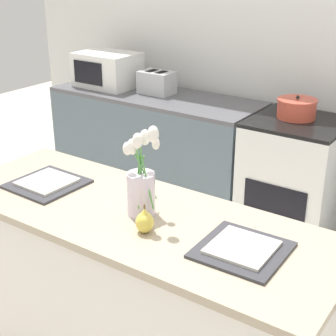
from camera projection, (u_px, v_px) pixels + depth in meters
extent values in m
cube|color=silver|center=(314.00, 41.00, 3.52)|extent=(5.20, 0.08, 2.70)
cube|color=silver|center=(137.00, 302.00, 2.36)|extent=(1.76, 0.62, 0.85)
cube|color=tan|center=(135.00, 216.00, 2.19)|extent=(1.80, 0.66, 0.03)
cube|color=slate|center=(156.00, 151.00, 4.13)|extent=(1.68, 0.60, 0.87)
cube|color=#515156|center=(155.00, 96.00, 3.95)|extent=(1.68, 0.60, 0.03)
cube|color=silver|center=(293.00, 185.00, 3.51)|extent=(0.60, 0.60, 0.88)
cube|color=black|center=(299.00, 122.00, 3.34)|extent=(0.60, 0.60, 0.02)
cube|color=black|center=(274.00, 206.00, 3.30)|extent=(0.42, 0.01, 0.29)
cylinder|color=silver|center=(141.00, 194.00, 2.14)|extent=(0.12, 0.12, 0.19)
cylinder|color=#569E4C|center=(146.00, 172.00, 2.07)|extent=(0.10, 0.03, 0.30)
ellipsoid|color=white|center=(153.00, 134.00, 1.97)|extent=(0.05, 0.05, 0.07)
cylinder|color=#569E4C|center=(145.00, 176.00, 2.12)|extent=(0.05, 0.09, 0.23)
ellipsoid|color=white|center=(156.00, 144.00, 2.09)|extent=(0.03, 0.03, 0.05)
cylinder|color=#569E4C|center=(142.00, 174.00, 2.11)|extent=(0.03, 0.10, 0.25)
ellipsoid|color=white|center=(145.00, 137.00, 2.10)|extent=(0.04, 0.04, 0.07)
cylinder|color=#569E4C|center=(137.00, 178.00, 2.12)|extent=(0.08, 0.02, 0.22)
ellipsoid|color=white|center=(128.00, 148.00, 2.09)|extent=(0.04, 0.04, 0.06)
cylinder|color=#569E4C|center=(137.00, 178.00, 2.10)|extent=(0.02, 0.04, 0.24)
ellipsoid|color=white|center=(132.00, 147.00, 2.04)|extent=(0.04, 0.04, 0.07)
cylinder|color=#569E4C|center=(140.00, 173.00, 2.09)|extent=(0.05, 0.09, 0.28)
ellipsoid|color=white|center=(138.00, 141.00, 1.99)|extent=(0.04, 0.04, 0.06)
ellipsoid|color=#E5CC4C|center=(145.00, 222.00, 2.02)|extent=(0.07, 0.07, 0.08)
cone|color=#E5CC4C|center=(145.00, 212.00, 2.00)|extent=(0.04, 0.04, 0.03)
cylinder|color=brown|center=(144.00, 207.00, 1.99)|extent=(0.01, 0.01, 0.02)
cube|color=#333338|center=(47.00, 184.00, 2.44)|extent=(0.32, 0.32, 0.01)
cube|color=silver|center=(47.00, 181.00, 2.44)|extent=(0.23, 0.23, 0.01)
cube|color=#333338|center=(242.00, 250.00, 1.90)|extent=(0.32, 0.32, 0.01)
cube|color=silver|center=(242.00, 247.00, 1.89)|extent=(0.23, 0.23, 0.01)
cube|color=#B7BABC|center=(157.00, 83.00, 3.94)|extent=(0.26, 0.18, 0.17)
cube|color=black|center=(152.00, 71.00, 3.93)|extent=(0.05, 0.11, 0.01)
cube|color=black|center=(162.00, 72.00, 3.88)|extent=(0.05, 0.11, 0.01)
cube|color=black|center=(142.00, 77.00, 4.00)|extent=(0.02, 0.02, 0.02)
cylinder|color=#CC4C38|center=(297.00, 109.00, 3.36)|extent=(0.25, 0.25, 0.11)
cylinder|color=#CC4C38|center=(297.00, 100.00, 3.34)|extent=(0.26, 0.26, 0.01)
sphere|color=black|center=(298.00, 97.00, 3.33)|extent=(0.02, 0.02, 0.02)
cube|color=white|center=(108.00, 70.00, 4.14)|extent=(0.48, 0.36, 0.27)
cube|color=black|center=(88.00, 73.00, 4.03)|extent=(0.29, 0.01, 0.18)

